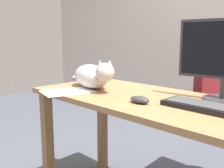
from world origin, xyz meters
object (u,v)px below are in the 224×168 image
object	(u,v)px
cat	(92,76)
computer_mouse	(140,100)
office_chair	(224,134)
keyboard	(211,108)

from	to	relation	value
cat	computer_mouse	world-z (taller)	cat
office_chair	cat	xyz separation A→B (m)	(-0.59, -0.69, 0.42)
keyboard	cat	bearing A→B (deg)	-177.91
office_chair	cat	world-z (taller)	cat
office_chair	computer_mouse	bearing A→B (deg)	-99.38
keyboard	computer_mouse	size ratio (longest dim) A/B	4.00
keyboard	cat	xyz separation A→B (m)	(-0.77, -0.03, 0.07)
cat	office_chair	bearing A→B (deg)	49.43
office_chair	keyboard	size ratio (longest dim) A/B	2.15
office_chair	computer_mouse	world-z (taller)	office_chair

